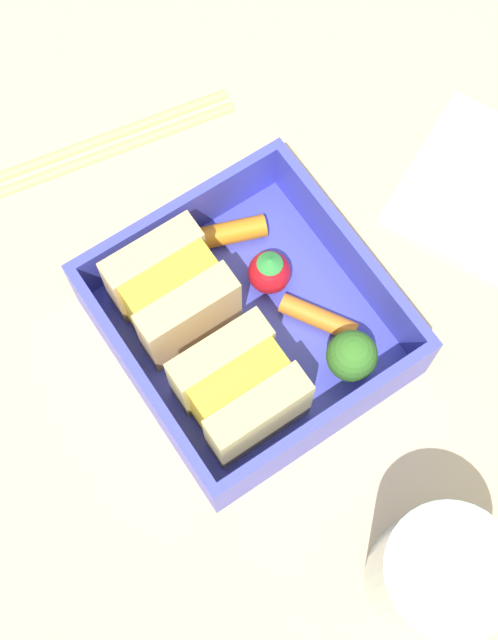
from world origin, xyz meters
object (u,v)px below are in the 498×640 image
at_px(sandwich_left, 240,390).
at_px(chopstick_pair, 76,154).
at_px(sandwich_center_left, 172,293).
at_px(broccoli_floret, 352,357).
at_px(carrot_stick_far_left, 234,232).
at_px(drinking_glass, 442,572).
at_px(carrot_stick_left, 318,318).
at_px(strawberry_far_left, 269,272).

relative_size(sandwich_left, chopstick_pair, 0.27).
relative_size(sandwich_left, sandwich_center_left, 1.00).
bearing_deg(broccoli_floret, sandwich_left, 73.92).
relative_size(sandwich_left, carrot_stick_far_left, 1.49).
relative_size(carrot_stick_far_left, drinking_glass, 0.53).
xyz_separation_m(broccoli_floret, carrot_stick_far_left, (0.11, 0.01, -0.02)).
height_order(sandwich_left, carrot_stick_left, sandwich_left).
relative_size(sandwich_center_left, carrot_stick_far_left, 1.49).
xyz_separation_m(sandwich_left, carrot_stick_left, (0.02, -0.07, -0.02)).
distance_m(sandwich_center_left, strawberry_far_left, 0.06).
bearing_deg(sandwich_left, strawberry_far_left, -46.72).
relative_size(sandwich_center_left, carrot_stick_left, 1.26).
distance_m(carrot_stick_left, carrot_stick_far_left, 0.07).
height_order(broccoli_floret, chopstick_pair, broccoli_floret).
distance_m(carrot_stick_left, strawberry_far_left, 0.04).
bearing_deg(drinking_glass, carrot_stick_left, -12.30).
distance_m(broccoli_floret, carrot_stick_left, 0.04).
relative_size(sandwich_center_left, drinking_glass, 0.78).
relative_size(carrot_stick_left, carrot_stick_far_left, 1.18).
xyz_separation_m(carrot_stick_left, strawberry_far_left, (0.04, 0.01, 0.01)).
xyz_separation_m(sandwich_center_left, broccoli_floret, (-0.09, -0.06, -0.00)).
bearing_deg(chopstick_pair, drinking_glass, -175.34).
bearing_deg(drinking_glass, chopstick_pair, 4.66).
distance_m(strawberry_far_left, chopstick_pair, 0.16).
height_order(strawberry_far_left, chopstick_pair, strawberry_far_left).
bearing_deg(carrot_stick_far_left, sandwich_center_left, 110.52).
bearing_deg(drinking_glass, sandwich_center_left, 8.96).
distance_m(carrot_stick_left, chopstick_pair, 0.19).
distance_m(chopstick_pair, drinking_glass, 0.34).
distance_m(sandwich_left, sandwich_center_left, 0.07).
bearing_deg(chopstick_pair, carrot_stick_left, -161.65).
relative_size(carrot_stick_left, drinking_glass, 0.62).
bearing_deg(carrot_stick_far_left, sandwich_left, 148.35).
bearing_deg(sandwich_center_left, drinking_glass, -171.04).
bearing_deg(strawberry_far_left, sandwich_left, 133.28).
relative_size(carrot_stick_left, chopstick_pair, 0.22).
relative_size(broccoli_floret, carrot_stick_left, 0.85).
bearing_deg(broccoli_floret, carrot_stick_left, -4.99).
relative_size(sandwich_center_left, chopstick_pair, 0.27).
bearing_deg(sandwich_left, drinking_glass, -166.69).
xyz_separation_m(sandwich_center_left, carrot_stick_far_left, (0.02, -0.06, -0.02)).
distance_m(carrot_stick_far_left, drinking_glass, 0.23).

